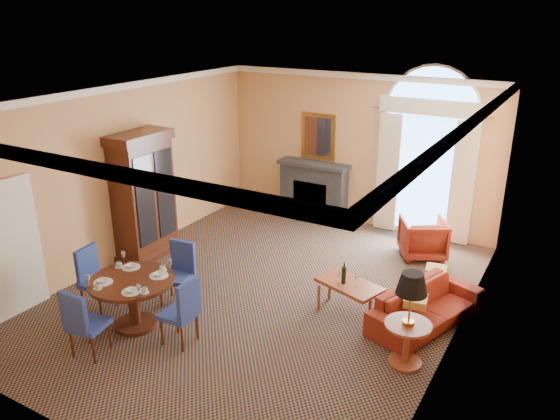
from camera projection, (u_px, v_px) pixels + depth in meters
The scene contains 12 objects.
ground at pixel (265, 293), 9.01m from camera, with size 7.50×7.50×0.00m, color #111C37.
room_envelope at pixel (284, 136), 8.69m from camera, with size 6.04×7.52×3.45m.
armoire at pixel (143, 198), 10.03m from camera, with size 0.68×1.20×2.36m.
dining_table at pixel (133, 292), 7.88m from camera, with size 1.22×1.22×0.97m.
dining_chair_north at pixel (179, 268), 8.60m from camera, with size 0.54×0.54×1.00m.
dining_chair_south at pixel (82, 320), 7.17m from camera, with size 0.52×0.52×1.00m.
dining_chair_east at pixel (184, 308), 7.45m from camera, with size 0.47×0.46×1.00m.
dining_chair_west at pixel (92, 274), 8.40m from camera, with size 0.50×0.49×1.00m.
sofa at pixel (426, 307), 8.04m from camera, with size 1.93×0.76×0.56m, color maroon.
armchair at pixel (423, 238), 10.22m from camera, with size 0.80×0.82×0.75m, color maroon.
coffee_table at pixel (349, 286), 8.28m from camera, with size 1.11×0.83×0.84m.
side_table at pixel (410, 308), 6.93m from camera, with size 0.61×0.61×1.30m.
Camera 1 is at (4.20, -6.77, 4.43)m, focal length 35.00 mm.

